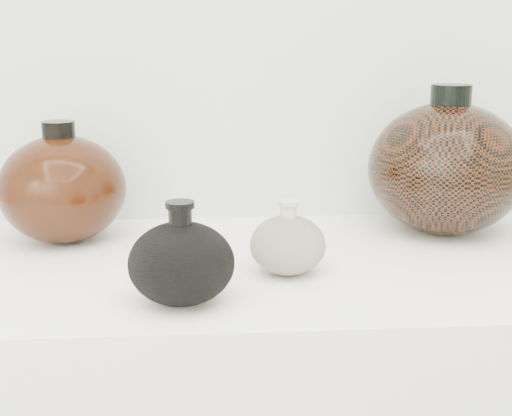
{
  "coord_description": "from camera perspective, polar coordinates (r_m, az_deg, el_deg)",
  "views": [
    {
      "loc": [
        -0.06,
        -0.02,
        1.22
      ],
      "look_at": [
        0.01,
        0.92,
        0.99
      ],
      "focal_mm": 50.0,
      "sensor_mm": 36.0,
      "label": 1
    }
  ],
  "objects": [
    {
      "name": "left_round_pot",
      "position": [
        1.15,
        -15.24,
        1.52
      ],
      "size": [
        0.22,
        0.22,
        0.19
      ],
      "color": "black",
      "rests_on": "display_counter"
    },
    {
      "name": "black_gourd_vase",
      "position": [
        0.86,
        -5.99,
        -4.35
      ],
      "size": [
        0.15,
        0.15,
        0.13
      ],
      "color": "black",
      "rests_on": "display_counter"
    },
    {
      "name": "right_round_pot",
      "position": [
        1.19,
        14.98,
        3.12
      ],
      "size": [
        0.32,
        0.32,
        0.24
      ],
      "color": "black",
      "rests_on": "display_counter"
    },
    {
      "name": "cream_gourd_vase",
      "position": [
        0.97,
        2.56,
        -2.91
      ],
      "size": [
        0.11,
        0.11,
        0.1
      ],
      "color": "#C6AC99",
      "rests_on": "display_counter"
    }
  ]
}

